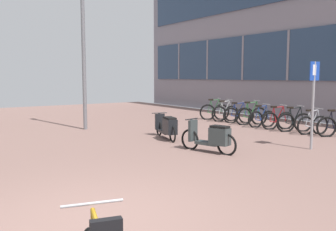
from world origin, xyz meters
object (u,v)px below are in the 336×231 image
object	(u,v)px
bicycle_rack_02	(294,122)
bicycle_rack_04	(262,119)
bicycle_rack_06	(238,115)
bicycle_rack_05	(251,116)
parking_sign	(313,95)
bicycle_rack_07	(225,113)
bicycle_rack_01	(313,125)
lamp_post	(83,32)
bicycle_rack_00	(336,126)
scooter_mid	(167,127)
bicycle_rack_08	(214,112)
bicycle_rack_03	(278,120)
scooter_near	(212,137)

from	to	relation	value
bicycle_rack_02	bicycle_rack_04	distance (m)	1.46
bicycle_rack_02	bicycle_rack_06	distance (m)	2.91
bicycle_rack_05	parking_sign	distance (m)	5.18
bicycle_rack_07	parking_sign	world-z (taller)	parking_sign
bicycle_rack_01	parking_sign	size ratio (longest dim) A/B	0.52
bicycle_rack_07	lamp_post	xyz separation A→B (m)	(-6.02, 1.11, 3.21)
bicycle_rack_04	parking_sign	size ratio (longest dim) A/B	0.53
bicycle_rack_02	bicycle_rack_04	world-z (taller)	bicycle_rack_02
bicycle_rack_06	bicycle_rack_07	size ratio (longest dim) A/B	0.89
bicycle_rack_00	scooter_mid	distance (m)	5.53
bicycle_rack_06	bicycle_rack_08	world-z (taller)	bicycle_rack_08
bicycle_rack_04	bicycle_rack_02	bearing A→B (deg)	-87.97
bicycle_rack_01	bicycle_rack_08	distance (m)	5.09
lamp_post	bicycle_rack_04	bearing A→B (deg)	-29.10
bicycle_rack_01	lamp_post	size ratio (longest dim) A/B	0.19
bicycle_rack_02	bicycle_rack_04	size ratio (longest dim) A/B	1.00
bicycle_rack_06	bicycle_rack_05	bearing A→B (deg)	-89.95
bicycle_rack_02	bicycle_rack_00	bearing A→B (deg)	-82.62
bicycle_rack_05	lamp_post	world-z (taller)	lamp_post
bicycle_rack_00	parking_sign	size ratio (longest dim) A/B	0.53
bicycle_rack_03	bicycle_rack_07	size ratio (longest dim) A/B	0.95
scooter_mid	bicycle_rack_00	bearing A→B (deg)	-29.24
bicycle_rack_02	bicycle_rack_05	bearing A→B (deg)	86.22
bicycle_rack_06	parking_sign	world-z (taller)	parking_sign
bicycle_rack_07	lamp_post	size ratio (longest dim) A/B	0.21
bicycle_rack_03	bicycle_rack_08	distance (m)	3.64
bicycle_rack_02	parking_sign	distance (m)	3.41
bicycle_rack_01	scooter_mid	size ratio (longest dim) A/B	0.67
bicycle_rack_00	bicycle_rack_02	xyz separation A→B (m)	(-0.19, 1.45, -0.00)
bicycle_rack_00	bicycle_rack_07	distance (m)	5.09
scooter_near	bicycle_rack_03	bearing A→B (deg)	20.31
bicycle_rack_03	bicycle_rack_05	size ratio (longest dim) A/B	0.91
scooter_mid	parking_sign	world-z (taller)	parking_sign
bicycle_rack_04	bicycle_rack_06	xyz separation A→B (m)	(0.19, 1.46, 0.00)
bicycle_rack_00	bicycle_rack_03	size ratio (longest dim) A/B	0.98
bicycle_rack_00	bicycle_rack_07	bearing A→B (deg)	91.47
bicycle_rack_04	scooter_mid	distance (m)	4.59
bicycle_rack_03	bicycle_rack_04	xyz separation A→B (m)	(-0.04, 0.73, -0.00)
bicycle_rack_04	scooter_mid	bearing A→B (deg)	-177.43
bicycle_rack_03	bicycle_rack_00	bearing A→B (deg)	-84.80
scooter_near	bicycle_rack_07	bearing A→B (deg)	43.92
bicycle_rack_07	lamp_post	world-z (taller)	lamp_post
bicycle_rack_00	bicycle_rack_06	world-z (taller)	bicycle_rack_00
scooter_near	bicycle_rack_04	bearing A→B (deg)	27.76
bicycle_rack_01	bicycle_rack_04	bearing A→B (deg)	91.62
parking_sign	bicycle_rack_07	bearing A→B (deg)	68.19
bicycle_rack_00	bicycle_rack_06	bearing A→B (deg)	90.59
bicycle_rack_03	bicycle_rack_05	bearing A→B (deg)	83.94
bicycle_rack_02	bicycle_rack_07	world-z (taller)	bicycle_rack_07
bicycle_rack_07	bicycle_rack_01	bearing A→B (deg)	-90.62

